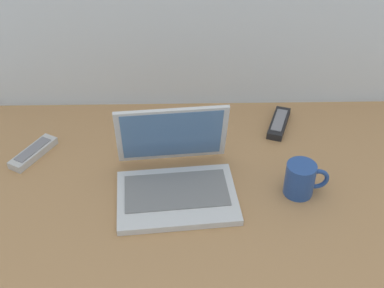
% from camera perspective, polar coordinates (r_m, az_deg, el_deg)
% --- Properties ---
extents(desk, '(1.60, 0.76, 0.03)m').
position_cam_1_polar(desk, '(1.38, 1.70, -4.42)').
color(desk, '#A87A4C').
rests_on(desk, ground).
extents(laptop, '(0.33, 0.30, 0.21)m').
position_cam_1_polar(laptop, '(1.31, -1.95, -3.58)').
color(laptop, silver).
rests_on(laptop, desk).
extents(coffee_mug, '(0.12, 0.08, 0.09)m').
position_cam_1_polar(coffee_mug, '(1.33, 12.43, -3.93)').
color(coffee_mug, '#26478C').
rests_on(coffee_mug, desk).
extents(remote_control_near, '(0.12, 0.16, 0.02)m').
position_cam_1_polar(remote_control_near, '(1.51, -17.76, -0.94)').
color(remote_control_near, '#B7B7B7').
rests_on(remote_control_near, desk).
extents(remote_control_far, '(0.10, 0.17, 0.02)m').
position_cam_1_polar(remote_control_far, '(1.58, 9.95, 2.39)').
color(remote_control_far, black).
rests_on(remote_control_far, desk).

